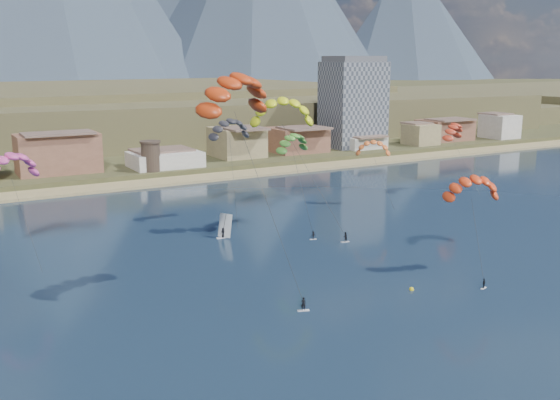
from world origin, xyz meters
The scene contains 15 objects.
ground centered at (0.00, 0.00, 0.00)m, with size 2400.00×2400.00×0.00m, color black.
beach centered at (0.00, 106.00, 0.25)m, with size 2200.00×12.00×0.90m.
foothills centered at (22.39, 232.47, 9.08)m, with size 940.00×210.00×18.00m.
apartment_tower centered at (85.00, 128.00, 17.82)m, with size 20.00×16.00×32.00m.
watchtower centered at (5.00, 114.00, 6.37)m, with size 5.82×5.82×8.60m.
kitesurfer_red centered at (-13.54, 20.86, 29.24)m, with size 14.29×16.80×32.73m.
kitesurfer_yellow centered at (8.30, 45.57, 24.14)m, with size 14.30×16.50×28.17m.
kitesurfer_orange centered at (22.63, 11.29, 14.09)m, with size 10.21×11.12×17.02m.
kitesurfer_green centered at (12.58, 48.88, 17.29)m, with size 9.12×14.05×20.36m.
distant_kite_pink centered at (-39.05, 50.89, 16.92)m, with size 11.03×8.31×20.17m.
distant_kite_dark centered at (4.07, 59.85, 19.74)m, with size 10.08×6.56×22.64m.
distant_kite_orange centered at (38.91, 57.04, 13.71)m, with size 8.60×7.75×16.69m.
distant_kite_red centered at (64.71, 58.24, 16.05)m, with size 10.14×7.92×19.15m.
windsurfer centered at (-3.19, 47.70, 1.45)m, with size 2.61×2.85×4.56m.
buoy centered at (8.86, 8.75, 0.12)m, with size 0.70×0.70×0.70m.
Camera 1 is at (-51.55, -58.08, 33.08)m, focal length 40.89 mm.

